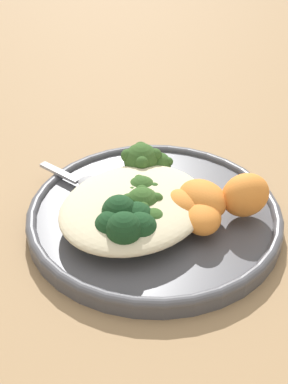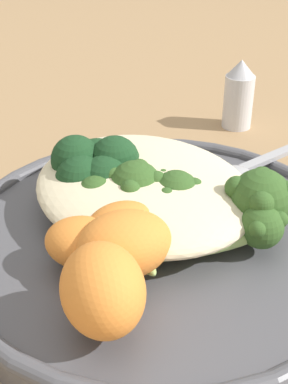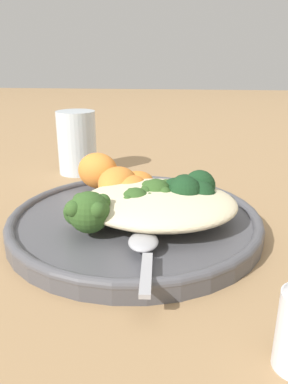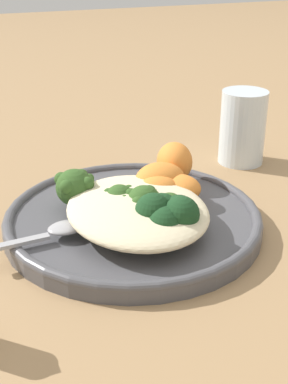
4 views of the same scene
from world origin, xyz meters
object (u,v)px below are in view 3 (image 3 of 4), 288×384
(spoon, at_px, (148,247))
(plate, at_px, (135,220))
(kale_tuft, at_px, (189,192))
(sweet_potato_chunk_2, at_px, (98,171))
(broccoli_stalk_0, at_px, (92,206))
(broccoli_stalk_4, at_px, (155,193))
(broccoli_stalk_3, at_px, (150,195))
(quinoa_mound, at_px, (159,202))
(water_glass, at_px, (77,143))
(sweet_potato_chunk_1, at_px, (118,183))
(sweet_potato_chunk_0, at_px, (136,183))
(sweet_potato_chunk_3, at_px, (132,189))
(broccoli_stalk_2, at_px, (132,201))
(broccoli_stalk_1, at_px, (94,209))

(spoon, bearing_deg, plate, -168.70)
(kale_tuft, bearing_deg, sweet_potato_chunk_2, -27.75)
(broccoli_stalk_0, bearing_deg, broccoli_stalk_4, 145.34)
(broccoli_stalk_3, relative_size, kale_tuft, 1.27)
(sweet_potato_chunk_2, relative_size, spoon, 0.54)
(quinoa_mound, distance_m, water_glass, 0.27)
(plate, bearing_deg, spoon, 104.86)
(broccoli_stalk_0, xyz_separation_m, sweet_potato_chunk_2, (0.01, -0.09, 0.01))
(broccoli_stalk_3, bearing_deg, broccoli_stalk_0, -127.08)
(broccoli_stalk_3, distance_m, broccoli_stalk_4, 0.02)
(plate, xyz_separation_m, kale_tuft, (-0.06, -0.01, 0.03))
(broccoli_stalk_4, height_order, sweet_potato_chunk_1, sweet_potato_chunk_1)
(sweet_potato_chunk_0, xyz_separation_m, sweet_potato_chunk_1, (0.02, 0.02, 0.00))
(broccoli_stalk_0, xyz_separation_m, sweet_potato_chunk_0, (-0.04, -0.08, 0.00))
(sweet_potato_chunk_2, relative_size, sweet_potato_chunk_3, 1.11)
(broccoli_stalk_2, bearing_deg, plate, 115.28)
(broccoli_stalk_2, bearing_deg, spoon, -12.97)
(plate, distance_m, broccoli_stalk_3, 0.03)
(quinoa_mound, distance_m, spoon, 0.08)
(broccoli_stalk_3, distance_m, sweet_potato_chunk_2, 0.10)
(quinoa_mound, height_order, sweet_potato_chunk_0, same)
(plate, bearing_deg, water_glass, -59.65)
(broccoli_stalk_2, height_order, broccoli_stalk_3, broccoli_stalk_3)
(broccoli_stalk_1, height_order, water_glass, water_glass)
(quinoa_mound, height_order, broccoli_stalk_4, same)
(plate, xyz_separation_m, sweet_potato_chunk_0, (0.01, -0.06, 0.03))
(quinoa_mound, relative_size, sweet_potato_chunk_1, 2.93)
(broccoli_stalk_2, xyz_separation_m, kale_tuft, (-0.06, -0.02, 0.01))
(kale_tuft, distance_m, water_glass, 0.27)
(spoon, bearing_deg, broccoli_stalk_4, 177.88)
(sweet_potato_chunk_2, bearing_deg, quinoa_mound, 136.14)
(broccoli_stalk_1, height_order, broccoli_stalk_3, broccoli_stalk_1)
(kale_tuft, bearing_deg, quinoa_mound, 32.01)
(broccoli_stalk_4, bearing_deg, spoon, -82.59)
(broccoli_stalk_0, xyz_separation_m, spoon, (-0.07, 0.07, -0.01))
(sweet_potato_chunk_2, relative_size, kale_tuft, 0.84)
(broccoli_stalk_4, height_order, kale_tuft, kale_tuft)
(broccoli_stalk_4, distance_m, sweet_potato_chunk_1, 0.05)
(broccoli_stalk_0, distance_m, sweet_potato_chunk_0, 0.09)
(quinoa_mound, distance_m, sweet_potato_chunk_2, 0.12)
(broccoli_stalk_2, bearing_deg, sweet_potato_chunk_2, -176.04)
(sweet_potato_chunk_2, bearing_deg, broccoli_stalk_1, 100.67)
(broccoli_stalk_2, height_order, broccoli_stalk_4, broccoli_stalk_2)
(sweet_potato_chunk_3, xyz_separation_m, kale_tuft, (-0.07, 0.02, 0.01))
(kale_tuft, bearing_deg, water_glass, -47.09)
(quinoa_mound, bearing_deg, sweet_potato_chunk_0, -62.84)
(broccoli_stalk_0, bearing_deg, kale_tuft, 126.78)
(sweet_potato_chunk_3, distance_m, kale_tuft, 0.07)
(sweet_potato_chunk_1, distance_m, kale_tuft, 0.09)
(plate, distance_m, broccoli_stalk_2, 0.03)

